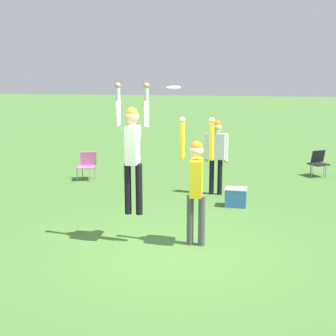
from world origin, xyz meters
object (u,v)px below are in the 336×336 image
camping_chair_1 (87,164)px  person_jumping (133,145)px  frisbee (174,87)px  person_defending (196,178)px  person_spectator_near (216,149)px  camping_chair_0 (318,161)px  cooler_box (236,197)px

camping_chair_1 → person_jumping: bearing=96.8°
person_jumping → frisbee: size_ratio=9.44×
person_defending → frisbee: bearing=-103.2°
frisbee → person_spectator_near: frisbee is taller
person_jumping → person_defending: size_ratio=1.02×
person_defending → camping_chair_0: (2.72, 6.37, -0.76)m
person_defending → frisbee: size_ratio=9.25×
camping_chair_1 → frisbee: bearing=103.5°
person_spectator_near → camping_chair_1: bearing=173.4°
person_defending → camping_chair_0: 6.97m
person_jumping → person_spectator_near: 3.89m
frisbee → cooler_box: bearing=69.5°
person_spectator_near → frisbee: bearing=-88.1°
person_jumping → cooler_box: bearing=-35.4°
camping_chair_1 → cooler_box: (4.32, -2.00, -0.24)m
person_defending → camping_chair_0: person_defending is taller
frisbee → camping_chair_0: 7.40m
person_jumping → frisbee: (0.68, 0.14, 0.98)m
frisbee → camping_chair_1: frisbee is taller
person_defending → camping_chair_0: bearing=152.8°
camping_chair_0 → frisbee: bearing=27.3°
camping_chair_0 → person_spectator_near: person_spectator_near is taller
camping_chair_1 → camping_chair_0: bearing=172.1°
person_jumping → person_spectator_near: bearing=-20.4°
person_jumping → frisbee: person_jumping is taller
frisbee → cooler_box: size_ratio=0.50×
camping_chair_1 → cooler_box: 4.77m
person_jumping → cooler_box: (1.64, 2.69, -1.53)m
person_defending → frisbee: 1.58m
person_jumping → cooler_box: person_jumping is taller
frisbee → cooler_box: (0.95, 2.54, -2.51)m
camping_chair_0 → person_spectator_near: 3.95m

